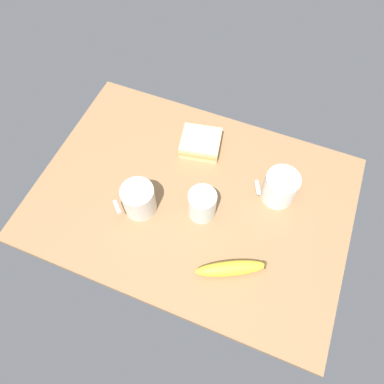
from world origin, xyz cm
name	(u,v)px	position (x,y,z in cm)	size (l,w,h in cm)	color
tabletop	(192,199)	(0.00, 0.00, 1.00)	(90.00, 64.00, 2.00)	#936D47
coffee_mug_black	(139,199)	(-12.29, -8.55, 6.96)	(10.66, 10.84, 9.65)	silver
coffee_mug_milky	(280,187)	(22.64, 9.53, 6.96)	(11.89, 9.48, 9.65)	white
sandwich_main	(201,143)	(-4.11, 17.47, 4.20)	(13.66, 12.73, 4.40)	beige
glass_of_milk	(202,205)	(4.33, -3.40, 6.10)	(7.72, 7.72, 9.44)	silver
banana	(231,268)	(17.31, -16.55, 3.95)	(18.07, 11.89, 3.90)	yellow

